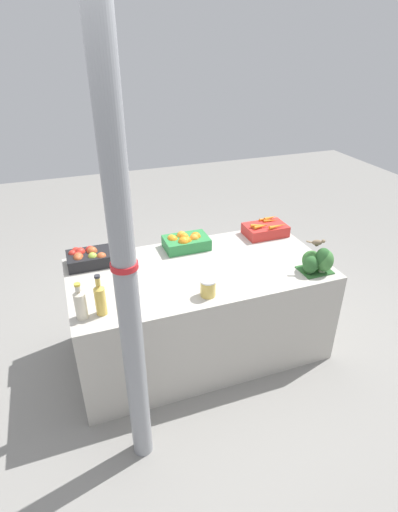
{
  "coord_description": "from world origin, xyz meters",
  "views": [
    {
      "loc": [
        -0.85,
        -2.35,
        2.24
      ],
      "look_at": [
        0.0,
        0.0,
        0.85
      ],
      "focal_mm": 28.0,
      "sensor_mm": 36.0,
      "label": 1
    }
  ],
  "objects_px": {
    "juice_bottle_cloudy": "(80,304)",
    "apple_crate": "(89,257)",
    "support_pole": "(126,287)",
    "carrot_crate": "(266,229)",
    "broccoli_pile": "(318,261)",
    "pickle_jar": "(208,288)",
    "orange_crate": "(186,241)",
    "sparrow_bird": "(318,242)",
    "juice_bottle_golden": "(100,298)"
  },
  "relations": [
    {
      "from": "carrot_crate",
      "to": "juice_bottle_cloudy",
      "type": "distance_m",
      "value": 1.7
    },
    {
      "from": "broccoli_pile",
      "to": "pickle_jar",
      "type": "xyz_separation_m",
      "value": [
        -0.83,
        -0.01,
        -0.03
      ]
    },
    {
      "from": "broccoli_pile",
      "to": "juice_bottle_golden",
      "type": "bearing_deg",
      "value": 178.91
    },
    {
      "from": "broccoli_pile",
      "to": "juice_bottle_cloudy",
      "type": "xyz_separation_m",
      "value": [
        -1.63,
        0.03,
        0.01
      ]
    },
    {
      "from": "broccoli_pile",
      "to": "apple_crate",
      "type": "bearing_deg",
      "value": 156.12
    },
    {
      "from": "carrot_crate",
      "to": "juice_bottle_golden",
      "type": "distance_m",
      "value": 1.59
    },
    {
      "from": "pickle_jar",
      "to": "sparrow_bird",
      "type": "height_order",
      "value": "sparrow_bird"
    },
    {
      "from": "support_pole",
      "to": "carrot_crate",
      "type": "distance_m",
      "value": 1.78
    },
    {
      "from": "support_pole",
      "to": "orange_crate",
      "type": "relative_size",
      "value": 6.85
    },
    {
      "from": "apple_crate",
      "to": "orange_crate",
      "type": "xyz_separation_m",
      "value": [
        0.74,
        -0.0,
        0.0
      ]
    },
    {
      "from": "support_pole",
      "to": "broccoli_pile",
      "type": "xyz_separation_m",
      "value": [
        1.41,
        0.41,
        -0.36
      ]
    },
    {
      "from": "support_pole",
      "to": "carrot_crate",
      "type": "bearing_deg",
      "value": 38.51
    },
    {
      "from": "juice_bottle_cloudy",
      "to": "sparrow_bird",
      "type": "height_order",
      "value": "sparrow_bird"
    },
    {
      "from": "orange_crate",
      "to": "pickle_jar",
      "type": "bearing_deg",
      "value": -95.91
    },
    {
      "from": "juice_bottle_golden",
      "to": "sparrow_bird",
      "type": "distance_m",
      "value": 1.52
    },
    {
      "from": "support_pole",
      "to": "pickle_jar",
      "type": "bearing_deg",
      "value": 35.0
    },
    {
      "from": "apple_crate",
      "to": "sparrow_bird",
      "type": "distance_m",
      "value": 1.65
    },
    {
      "from": "carrot_crate",
      "to": "pickle_jar",
      "type": "height_order",
      "value": "carrot_crate"
    },
    {
      "from": "broccoli_pile",
      "to": "pickle_jar",
      "type": "height_order",
      "value": "broccoli_pile"
    },
    {
      "from": "orange_crate",
      "to": "carrot_crate",
      "type": "height_order",
      "value": "orange_crate"
    },
    {
      "from": "orange_crate",
      "to": "sparrow_bird",
      "type": "xyz_separation_m",
      "value": [
        0.77,
        -0.63,
        0.16
      ]
    },
    {
      "from": "carrot_crate",
      "to": "juice_bottle_cloudy",
      "type": "xyz_separation_m",
      "value": [
        -1.58,
        -0.64,
        0.05
      ]
    },
    {
      "from": "support_pole",
      "to": "sparrow_bird",
      "type": "distance_m",
      "value": 1.49
    },
    {
      "from": "juice_bottle_golden",
      "to": "broccoli_pile",
      "type": "bearing_deg",
      "value": -1.09
    },
    {
      "from": "pickle_jar",
      "to": "support_pole",
      "type": "bearing_deg",
      "value": -145.0
    },
    {
      "from": "pickle_jar",
      "to": "juice_bottle_cloudy",
      "type": "bearing_deg",
      "value": 177.25
    },
    {
      "from": "juice_bottle_golden",
      "to": "carrot_crate",
      "type": "bearing_deg",
      "value": 23.65
    },
    {
      "from": "apple_crate",
      "to": "support_pole",
      "type": "bearing_deg",
      "value": -84.65
    },
    {
      "from": "orange_crate",
      "to": "juice_bottle_cloudy",
      "type": "relative_size",
      "value": 1.44
    },
    {
      "from": "sparrow_bird",
      "to": "juice_bottle_cloudy",
      "type": "bearing_deg",
      "value": -156.7
    },
    {
      "from": "apple_crate",
      "to": "broccoli_pile",
      "type": "xyz_separation_m",
      "value": [
        1.51,
        -0.67,
        0.03
      ]
    },
    {
      "from": "support_pole",
      "to": "juice_bottle_cloudy",
      "type": "relative_size",
      "value": 9.84
    },
    {
      "from": "juice_bottle_cloudy",
      "to": "pickle_jar",
      "type": "bearing_deg",
      "value": -2.75
    },
    {
      "from": "support_pole",
      "to": "pickle_jar",
      "type": "xyz_separation_m",
      "value": [
        0.57,
        0.4,
        -0.38
      ]
    },
    {
      "from": "broccoli_pile",
      "to": "carrot_crate",
      "type": "bearing_deg",
      "value": 94.54
    },
    {
      "from": "apple_crate",
      "to": "pickle_jar",
      "type": "bearing_deg",
      "value": -45.12
    },
    {
      "from": "apple_crate",
      "to": "carrot_crate",
      "type": "distance_m",
      "value": 1.46
    },
    {
      "from": "sparrow_bird",
      "to": "broccoli_pile",
      "type": "bearing_deg",
      "value": -68.01
    },
    {
      "from": "pickle_jar",
      "to": "sparrow_bird",
      "type": "xyz_separation_m",
      "value": [
        0.84,
        0.04,
        0.16
      ]
    },
    {
      "from": "support_pole",
      "to": "orange_crate",
      "type": "height_order",
      "value": "support_pole"
    },
    {
      "from": "broccoli_pile",
      "to": "juice_bottle_golden",
      "type": "distance_m",
      "value": 1.51
    },
    {
      "from": "support_pole",
      "to": "apple_crate",
      "type": "bearing_deg",
      "value": 95.35
    },
    {
      "from": "orange_crate",
      "to": "pickle_jar",
      "type": "height_order",
      "value": "orange_crate"
    },
    {
      "from": "apple_crate",
      "to": "carrot_crate",
      "type": "relative_size",
      "value": 1.0
    },
    {
      "from": "broccoli_pile",
      "to": "juice_bottle_cloudy",
      "type": "height_order",
      "value": "juice_bottle_cloudy"
    },
    {
      "from": "juice_bottle_cloudy",
      "to": "apple_crate",
      "type": "bearing_deg",
      "value": 79.51
    },
    {
      "from": "support_pole",
      "to": "orange_crate",
      "type": "bearing_deg",
      "value": 59.14
    },
    {
      "from": "orange_crate",
      "to": "sparrow_bird",
      "type": "bearing_deg",
      "value": -39.58
    },
    {
      "from": "broccoli_pile",
      "to": "sparrow_bird",
      "type": "distance_m",
      "value": 0.14
    },
    {
      "from": "juice_bottle_cloudy",
      "to": "pickle_jar",
      "type": "height_order",
      "value": "juice_bottle_cloudy"
    }
  ]
}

